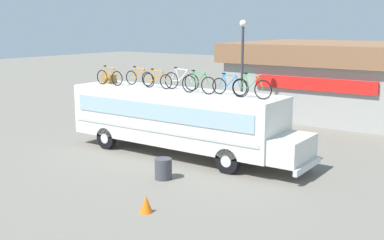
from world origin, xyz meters
name	(u,v)px	position (x,y,z in m)	size (l,w,h in m)	color
ground_plane	(174,154)	(0.00, 0.00, 0.00)	(120.00, 120.00, 0.00)	slate
bus	(178,118)	(0.23, 0.00, 1.66)	(11.21, 2.51, 2.84)	silver
luggage_bag_1	(109,79)	(-4.08, 0.20, 3.05)	(0.63, 0.48, 0.42)	olive
rooftop_bicycle_1	(109,77)	(-3.50, -0.34, 3.22)	(1.64, 0.44, 0.91)	black
rooftop_bicycle_2	(139,77)	(-2.28, 0.36, 3.21)	(1.65, 0.44, 0.88)	black
rooftop_bicycle_3	(157,80)	(-0.95, 0.03, 3.21)	(1.63, 0.44, 0.87)	black
rooftop_bicycle_4	(181,81)	(0.23, 0.24, 3.25)	(1.82, 0.44, 0.98)	black
rooftop_bicycle_5	(199,84)	(1.47, -0.25, 3.24)	(1.68, 0.44, 0.96)	black
rooftop_bicycle_6	(229,86)	(2.72, 0.09, 3.21)	(1.62, 0.44, 0.88)	black
rooftop_bicycle_7	(251,88)	(3.86, -0.19, 3.25)	(1.71, 0.44, 0.97)	black
roadside_building	(341,78)	(2.83, 13.86, 2.32)	(12.53, 10.43, 4.51)	#9E9E99
trash_bin	(163,169)	(1.79, -3.03, 0.39)	(0.64, 0.64, 0.78)	#3F3F47
traffic_cone	(146,204)	(3.37, -5.85, 0.27)	(0.39, 0.39, 0.54)	orange
street_lamp	(242,60)	(-0.29, 6.54, 3.75)	(0.38, 0.38, 5.87)	#38383D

